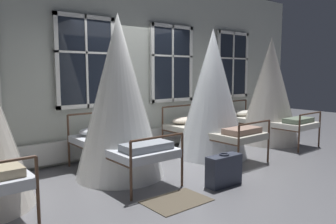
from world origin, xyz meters
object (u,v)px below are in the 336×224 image
object	(u,v)px
cot_third	(212,96)
cot_fourth	(270,92)
cot_second	(119,99)
suitcase_dark	(224,170)

from	to	relation	value
cot_third	cot_fourth	distance (m)	1.94
cot_second	suitcase_dark	world-z (taller)	cot_second
cot_second	suitcase_dark	distance (m)	1.89
cot_third	cot_fourth	bearing A→B (deg)	-89.82
cot_third	suitcase_dark	distance (m)	1.95
cot_fourth	suitcase_dark	bearing A→B (deg)	112.92
cot_second	cot_fourth	distance (m)	3.95
cot_third	suitcase_dark	world-z (taller)	cot_third
cot_third	cot_fourth	world-z (taller)	cot_third
cot_fourth	suitcase_dark	distance (m)	3.45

